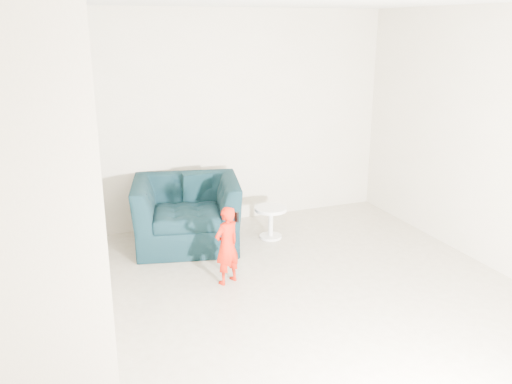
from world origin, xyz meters
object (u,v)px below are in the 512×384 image
(toddler, at_px, (227,245))
(side_table, at_px, (271,217))
(staircase, at_px, (29,232))
(armchair, at_px, (187,213))

(toddler, xyz_separation_m, side_table, (0.87, 0.96, -0.14))
(staircase, bearing_deg, side_table, 27.89)
(side_table, bearing_deg, armchair, 170.26)
(toddler, distance_m, staircase, 1.89)
(armchair, xyz_separation_m, toddler, (0.12, -1.13, 0.01))
(side_table, xyz_separation_m, staircase, (-2.63, -1.39, 0.69))
(side_table, bearing_deg, toddler, -132.26)
(toddler, bearing_deg, armchair, -108.35)
(armchair, relative_size, side_table, 3.10)
(armchair, xyz_separation_m, side_table, (0.99, -0.17, -0.13))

